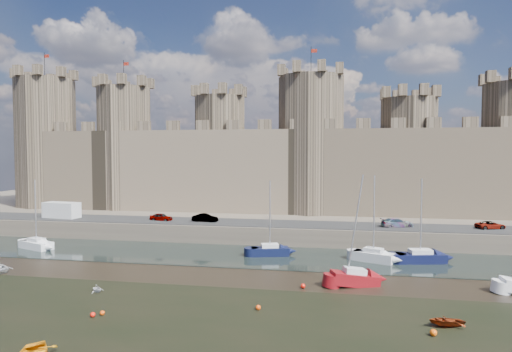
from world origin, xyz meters
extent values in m
plane|color=black|center=(0.00, 0.00, 0.00)|extent=(160.00, 160.00, 0.00)
cube|color=black|center=(0.00, 24.00, 0.04)|extent=(160.00, 12.00, 0.08)
cube|color=#4C443A|center=(0.00, 60.00, 1.25)|extent=(160.00, 60.00, 2.50)
cube|color=black|center=(0.00, 34.00, 2.55)|extent=(160.00, 7.00, 0.10)
cube|color=#42382B|center=(0.00, 48.00, 9.50)|extent=(100.00, 9.00, 14.00)
cylinder|color=#42382B|center=(-48.00, 48.00, 14.50)|extent=(11.00, 11.00, 24.00)
cylinder|color=black|center=(-48.00, 48.00, 29.00)|extent=(0.10, 0.10, 5.00)
cube|color=maroon|center=(-47.50, 48.00, 30.80)|extent=(1.00, 0.03, 0.60)
cylinder|color=#42382B|center=(-32.00, 48.00, 13.50)|extent=(10.00, 10.00, 22.00)
cylinder|color=black|center=(-32.00, 48.00, 27.00)|extent=(0.10, 0.10, 5.00)
cube|color=maroon|center=(-31.50, 48.00, 28.80)|extent=(1.00, 0.03, 0.60)
cylinder|color=#42382B|center=(-14.00, 48.00, 12.50)|extent=(9.00, 9.00, 20.00)
cylinder|color=#42382B|center=(2.00, 48.00, 14.00)|extent=(11.00, 11.00, 23.00)
cylinder|color=black|center=(2.00, 48.00, 28.00)|extent=(0.10, 0.10, 5.00)
cube|color=maroon|center=(2.50, 48.00, 29.80)|extent=(1.00, 0.03, 0.60)
cylinder|color=#42382B|center=(18.00, 48.00, 12.00)|extent=(9.00, 9.00, 19.00)
imported|color=gray|center=(-19.22, 33.71, 3.08)|extent=(3.55, 1.80, 1.16)
imported|color=gray|center=(-12.41, 33.68, 3.12)|extent=(3.83, 1.54, 1.24)
imported|color=gray|center=(14.73, 34.01, 3.13)|extent=(4.69, 2.88, 1.27)
imported|color=gray|center=(26.74, 34.66, 3.04)|extent=(4.24, 2.89, 1.08)
cube|color=silver|center=(-35.47, 33.50, 3.73)|extent=(5.93, 3.06, 2.47)
cube|color=white|center=(-32.13, 22.86, 0.57)|extent=(5.20, 3.50, 0.99)
cube|color=silver|center=(-32.13, 22.86, 1.29)|extent=(2.48, 2.01, 0.45)
cylinder|color=silver|center=(-32.13, 22.86, 5.11)|extent=(0.14, 0.14, 8.08)
cube|color=black|center=(-1.40, 24.56, 0.58)|extent=(4.90, 2.92, 1.00)
cube|color=silver|center=(-1.40, 24.56, 1.31)|extent=(2.30, 1.74, 0.46)
cylinder|color=silver|center=(-1.40, 24.56, 5.18)|extent=(0.14, 0.14, 8.20)
cube|color=silver|center=(10.88, 23.70, 0.63)|extent=(4.97, 3.52, 1.09)
cube|color=silver|center=(10.88, 23.70, 1.42)|extent=(2.40, 1.99, 0.50)
cylinder|color=silver|center=(10.88, 23.70, 5.63)|extent=(0.14, 0.14, 8.92)
cube|color=black|center=(16.15, 24.24, 0.61)|extent=(5.83, 3.27, 1.05)
cube|color=silver|center=(16.15, 24.24, 1.37)|extent=(2.71, 1.99, 0.48)
cylinder|color=silver|center=(16.15, 24.24, 5.43)|extent=(0.14, 0.14, 8.60)
cube|color=maroon|center=(8.45, 13.85, 0.58)|extent=(4.90, 3.22, 1.16)
cube|color=silver|center=(8.45, 13.85, 1.43)|extent=(2.33, 1.86, 0.53)
cylinder|color=silver|center=(8.45, 13.85, 5.92)|extent=(0.14, 0.14, 9.52)
imported|color=silver|center=(-14.69, 7.40, 0.35)|extent=(1.74, 1.67, 0.71)
imported|color=maroon|center=(14.69, 4.62, 0.29)|extent=(3.32, 2.89, 0.58)
sphere|color=#E9460A|center=(-11.22, 2.10, 0.19)|extent=(0.39, 0.39, 0.39)
sphere|color=#EC430A|center=(0.56, 5.49, 0.21)|extent=(0.43, 0.43, 0.43)
sphere|color=#FD1A0B|center=(3.66, 12.00, 0.23)|extent=(0.46, 0.46, 0.46)
sphere|color=red|center=(-11.72, 1.58, 0.20)|extent=(0.41, 0.41, 0.41)
sphere|color=#FF5C0B|center=(13.44, 2.56, 0.25)|extent=(0.49, 0.49, 0.49)
camera|label=1|loc=(6.95, -30.13, 12.75)|focal=32.00mm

